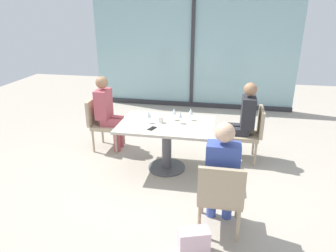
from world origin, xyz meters
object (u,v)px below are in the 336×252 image
at_px(person_far_left, 107,110).
at_px(cell_phone_on_table, 152,128).
at_px(person_front_right, 222,171).
at_px(wine_glass_2, 149,114).
at_px(dining_table_main, 167,134).
at_px(wine_glass_0, 180,115).
at_px(chair_front_right, 221,193).
at_px(wine_glass_1, 174,112).
at_px(chair_far_right, 250,131).
at_px(handbag_0, 194,242).
at_px(person_far_right, 244,118).
at_px(chair_far_left, 102,121).
at_px(coffee_cup, 161,120).
at_px(wine_glass_3, 191,112).

height_order(person_far_left, cell_phone_on_table, person_far_left).
distance_m(person_front_right, wine_glass_2, 1.59).
relative_size(dining_table_main, wine_glass_0, 7.38).
relative_size(person_far_left, wine_glass_0, 6.81).
height_order(person_front_right, wine_glass_2, person_front_right).
xyz_separation_m(chair_front_right, wine_glass_1, (-0.74, 1.46, 0.37)).
xyz_separation_m(chair_far_right, person_far_left, (-2.32, -0.00, 0.20)).
xyz_separation_m(wine_glass_2, handbag_0, (0.85, -1.62, -0.72)).
distance_m(person_front_right, cell_phone_on_table, 1.36).
bearing_deg(wine_glass_2, person_far_right, 21.76).
relative_size(chair_far_right, cell_phone_on_table, 6.04).
bearing_deg(chair_far_left, chair_front_right, -41.69).
bearing_deg(chair_far_left, person_far_right, -0.00).
bearing_deg(cell_phone_on_table, handbag_0, -42.19).
height_order(chair_far_right, wine_glass_0, wine_glass_0).
height_order(chair_far_left, handbag_0, chair_far_left).
bearing_deg(person_far_right, coffee_cup, -157.44).
bearing_deg(person_front_right, coffee_cup, 127.02).
bearing_deg(person_far_left, wine_glass_1, -16.64).
distance_m(chair_far_right, handbag_0, 2.28).
relative_size(chair_far_left, cell_phone_on_table, 6.04).
bearing_deg(cell_phone_on_table, wine_glass_0, 58.62).
xyz_separation_m(chair_far_right, wine_glass_0, (-1.03, -0.48, 0.37)).
height_order(person_far_left, wine_glass_1, person_far_left).
xyz_separation_m(dining_table_main, person_far_left, (-1.11, 0.51, 0.14)).
relative_size(chair_front_right, wine_glass_1, 4.70).
xyz_separation_m(wine_glass_0, cell_phone_on_table, (-0.35, -0.28, -0.13)).
xyz_separation_m(chair_far_right, person_front_right, (-0.40, -1.70, 0.20)).
distance_m(chair_far_right, wine_glass_0, 1.19).
relative_size(person_far_right, cell_phone_on_table, 8.75).
relative_size(chair_front_right, person_far_left, 0.69).
bearing_deg(chair_far_left, person_far_left, -0.00).
bearing_deg(wine_glass_3, person_far_right, 21.86).
height_order(chair_far_left, wine_glass_3, wine_glass_3).
bearing_deg(chair_far_left, dining_table_main, -22.91).
xyz_separation_m(person_far_left, handbag_0, (1.70, -2.17, -0.56)).
relative_size(dining_table_main, cell_phone_on_table, 9.49).
relative_size(wine_glass_1, cell_phone_on_table, 1.28).
distance_m(chair_front_right, wine_glass_0, 1.52).
xyz_separation_m(chair_front_right, person_far_right, (0.29, 1.81, 0.20)).
height_order(person_far_left, wine_glass_0, person_far_left).
bearing_deg(wine_glass_0, person_far_right, 27.38).
height_order(wine_glass_3, coffee_cup, wine_glass_3).
xyz_separation_m(chair_far_left, handbag_0, (1.81, -2.17, -0.36)).
xyz_separation_m(wine_glass_3, handbag_0, (0.27, -1.85, -0.72)).
height_order(chair_front_right, person_far_left, person_far_left).
bearing_deg(wine_glass_2, chair_far_right, 20.28).
relative_size(wine_glass_3, coffee_cup, 2.06).
bearing_deg(person_far_left, chair_front_right, -43.26).
xyz_separation_m(chair_far_left, person_front_right, (2.03, -1.70, 0.20)).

